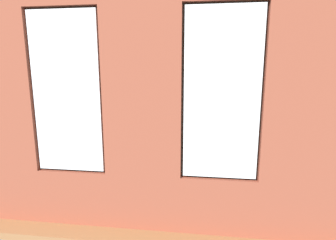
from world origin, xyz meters
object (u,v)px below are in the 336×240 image
at_px(coffee_table, 178,143).
at_px(cup_ceramic, 171,138).
at_px(remote_black, 182,142).
at_px(papasan_chair, 138,128).
at_px(table_plant_small, 196,134).
at_px(potted_plant_beside_window_right, 33,159).
at_px(potted_plant_foreground_right, 88,122).
at_px(candle_jar, 178,139).
at_px(couch_left, 297,162).
at_px(potted_plant_corner_near_left, 275,125).
at_px(media_console, 38,152).
at_px(potted_plant_by_left_couch, 261,137).
at_px(tv_flatscreen, 36,129).
at_px(couch_by_window, 121,181).
at_px(potted_plant_between_couches, 208,169).

relative_size(coffee_table, cup_ceramic, 16.71).
height_order(remote_black, papasan_chair, papasan_chair).
bearing_deg(table_plant_small, potted_plant_beside_window_right, 43.93).
bearing_deg(potted_plant_foreground_right, remote_black, 153.34).
relative_size(candle_jar, papasan_chair, 0.10).
distance_m(couch_left, potted_plant_corner_near_left, 2.30).
bearing_deg(table_plant_small, media_console, 13.38).
xyz_separation_m(cup_ceramic, candle_jar, (-0.19, 0.10, 0.01)).
distance_m(remote_black, papasan_chair, 1.86).
xyz_separation_m(couch_left, remote_black, (2.28, -0.74, 0.10)).
relative_size(potted_plant_by_left_couch, potted_plant_corner_near_left, 0.61).
height_order(media_console, papasan_chair, papasan_chair).
bearing_deg(tv_flatscreen, media_console, 90.00).
relative_size(potted_plant_by_left_couch, potted_plant_foreground_right, 0.64).
relative_size(couch_by_window, potted_plant_by_left_couch, 2.83).
relative_size(potted_plant_corner_near_left, potted_plant_beside_window_right, 0.78).
height_order(candle_jar, potted_plant_between_couches, potted_plant_between_couches).
bearing_deg(candle_jar, table_plant_small, -160.55).
bearing_deg(table_plant_small, potted_plant_foreground_right, -20.40).
bearing_deg(potted_plant_by_left_couch, potted_plant_beside_window_right, 34.26).
distance_m(candle_jar, table_plant_small, 0.45).
xyz_separation_m(candle_jar, media_console, (3.13, 0.70, -0.24)).
relative_size(tv_flatscreen, papasan_chair, 0.85).
relative_size(potted_plant_foreground_right, potted_plant_between_couches, 1.13).
height_order(tv_flatscreen, potted_plant_between_couches, tv_flatscreen).
distance_m(coffee_table, remote_black, 0.18).
bearing_deg(cup_ceramic, media_console, 15.24).
distance_m(coffee_table, potted_plant_beside_window_right, 3.14).
bearing_deg(media_console, potted_plant_by_left_couch, -166.79).
height_order(couch_by_window, candle_jar, couch_by_window).
xyz_separation_m(coffee_table, tv_flatscreen, (3.13, 0.69, 0.40)).
bearing_deg(potted_plant_beside_window_right, media_console, -57.82).
distance_m(coffee_table, potted_plant_foreground_right, 3.14).
bearing_deg(tv_flatscreen, potted_plant_corner_near_left, -159.64).
xyz_separation_m(media_console, papasan_chair, (-1.87, -1.84, 0.21)).
height_order(cup_ceramic, remote_black, cup_ceramic).
height_order(couch_by_window, potted_plant_beside_window_right, potted_plant_beside_window_right).
relative_size(couch_left, potted_plant_foreground_right, 1.85).
bearing_deg(table_plant_small, remote_black, 42.04).
bearing_deg(potted_plant_beside_window_right, couch_by_window, -175.55).
height_order(couch_by_window, table_plant_small, couch_by_window).
bearing_deg(remote_black, coffee_table, -9.27).
xyz_separation_m(couch_left, coffee_table, (2.39, -0.87, 0.04)).
distance_m(remote_black, potted_plant_corner_near_left, 2.88).
height_order(couch_by_window, potted_plant_by_left_couch, couch_by_window).
xyz_separation_m(remote_black, potted_plant_by_left_couch, (-1.88, -0.63, 0.02)).
distance_m(table_plant_small, potted_plant_between_couches, 2.29).
relative_size(couch_by_window, potted_plant_corner_near_left, 1.72).
distance_m(potted_plant_corner_near_left, potted_plant_beside_window_right, 5.96).
relative_size(papasan_chair, potted_plant_corner_near_left, 1.03).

